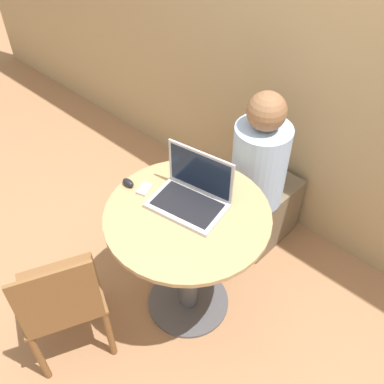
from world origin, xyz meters
name	(u,v)px	position (x,y,z in m)	size (l,w,h in m)	color
ground_plane	(188,302)	(0.00, 0.00, 0.00)	(12.00, 12.00, 0.00)	#9E704C
back_wall	(318,41)	(0.00, 1.02, 1.30)	(7.00, 0.05, 2.60)	tan
round_table	(188,245)	(0.00, 0.00, 0.54)	(0.82, 0.82, 0.78)	#4C4C51
laptop	(192,194)	(-0.04, 0.07, 0.84)	(0.40, 0.30, 0.27)	#B7B7BC
cell_phone	(144,189)	(-0.27, -0.03, 0.79)	(0.08, 0.10, 0.02)	silver
computer_mouse	(128,183)	(-0.36, -0.06, 0.80)	(0.07, 0.04, 0.04)	black
chair_empty	(62,303)	(-0.27, -0.62, 0.44)	(0.54, 0.54, 0.84)	brown
person_seated	(261,186)	(-0.01, 0.67, 0.49)	(0.32, 0.50, 1.16)	brown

